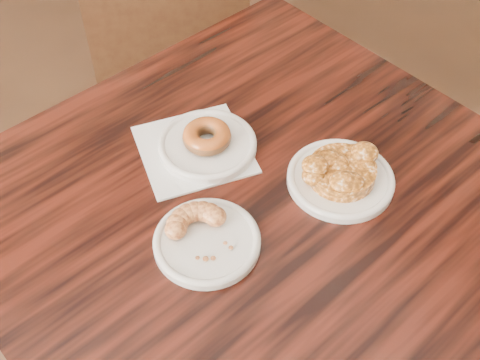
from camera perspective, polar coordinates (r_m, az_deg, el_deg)
cafe_table at (r=1.26m, az=1.97°, el=-13.11°), size 0.98×0.98×0.75m
chair_far at (r=1.77m, az=-7.29°, el=12.69°), size 0.55×0.55×0.90m
napkin at (r=1.02m, az=-4.37°, el=2.90°), size 0.21×0.21×0.00m
plate_donut at (r=1.02m, az=-3.11°, el=3.32°), size 0.17×0.17×0.01m
plate_cruller at (r=0.89m, az=-3.15°, el=-5.90°), size 0.16×0.16×0.01m
plate_fritter at (r=0.98m, az=9.49°, el=0.05°), size 0.17×0.17×0.01m
glazed_donut at (r=1.00m, az=-3.16°, el=4.14°), size 0.08×0.08×0.03m
apple_fritter at (r=0.97m, az=9.67°, el=0.98°), size 0.15×0.15×0.04m
cruller_fragment at (r=0.88m, az=-3.20°, el=-5.11°), size 0.11×0.11×0.03m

